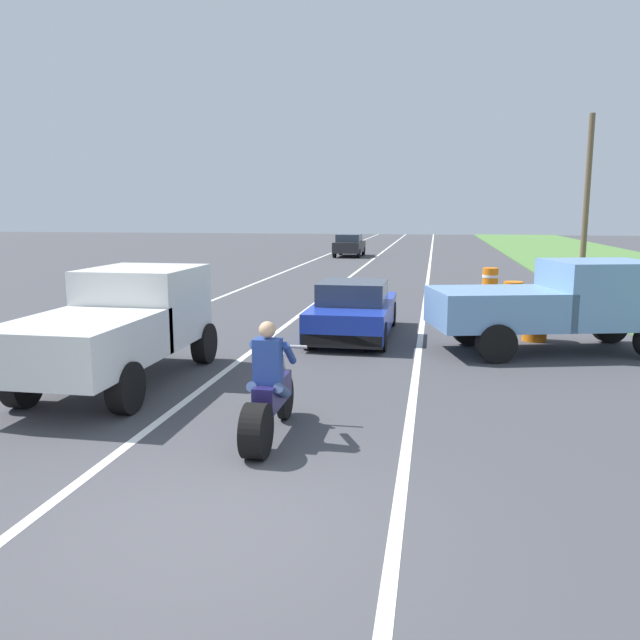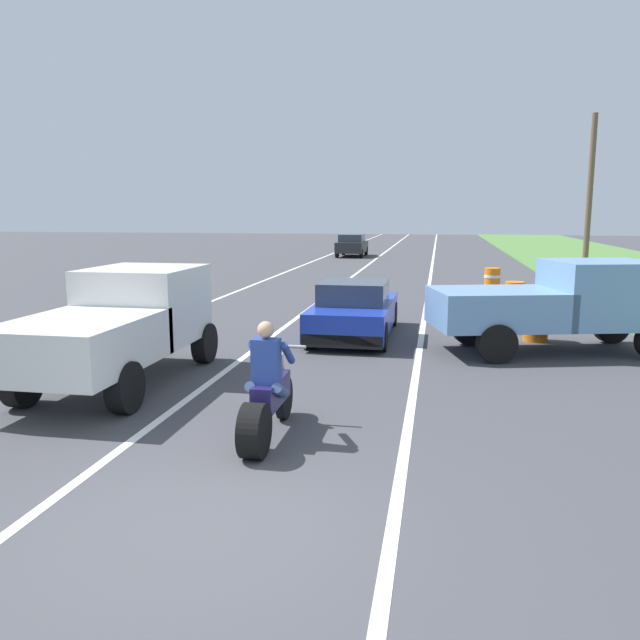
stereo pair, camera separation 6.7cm
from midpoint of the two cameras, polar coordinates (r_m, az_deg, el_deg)
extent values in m
plane|color=#424247|center=(6.60, -9.96, -17.75)|extent=(160.00, 160.00, 0.00)
cube|color=white|center=(26.72, -5.88, 3.16)|extent=(0.14, 120.00, 0.01)
cube|color=white|center=(25.65, 9.77, 2.80)|extent=(0.14, 120.00, 0.01)
cube|color=white|center=(25.94, 1.78, 3.01)|extent=(0.14, 120.00, 0.01)
cylinder|color=black|center=(8.04, -5.66, -9.82)|extent=(0.28, 0.69, 0.69)
cylinder|color=black|center=(9.47, -3.03, -6.95)|extent=(0.12, 0.63, 0.63)
cube|color=#1E194C|center=(8.71, -4.17, -6.42)|extent=(0.28, 1.10, 0.36)
cylinder|color=#B2B2B7|center=(9.30, -3.16, -4.92)|extent=(0.08, 0.36, 0.73)
cylinder|color=#A5A5AA|center=(9.18, -3.22, -2.35)|extent=(0.70, 0.05, 0.05)
cube|color=navy|center=(8.38, -4.61, -3.69)|extent=(0.36, 0.24, 0.60)
sphere|color=tan|center=(8.29, -4.65, -0.86)|extent=(0.22, 0.22, 0.22)
cylinder|color=#384C7A|center=(8.55, -5.69, -6.19)|extent=(0.14, 0.47, 0.32)
cylinder|color=navy|center=(8.70, -5.50, -2.85)|extent=(0.10, 0.51, 0.40)
cylinder|color=#384C7A|center=(8.46, -3.33, -6.33)|extent=(0.14, 0.47, 0.32)
cylinder|color=navy|center=(8.59, -2.67, -2.98)|extent=(0.10, 0.51, 0.40)
cube|color=#1E38B2|center=(15.58, 3.23, 0.47)|extent=(1.80, 4.30, 0.64)
cube|color=#333D4C|center=(15.30, 3.16, 2.49)|extent=(1.56, 1.70, 0.52)
cube|color=black|center=(13.62, 2.12, -1.89)|extent=(1.76, 0.20, 0.28)
cylinder|color=black|center=(17.29, 1.28, 0.70)|extent=(0.24, 0.64, 0.64)
cylinder|color=black|center=(17.11, 6.57, 0.54)|extent=(0.24, 0.64, 0.64)
cylinder|color=black|center=(14.19, -0.81, -1.29)|extent=(0.24, 0.64, 0.64)
cylinder|color=black|center=(13.97, 5.64, -1.51)|extent=(0.24, 0.64, 0.64)
cube|color=silver|center=(12.54, -15.26, 1.36)|extent=(1.90, 2.10, 1.40)
cube|color=#333D4C|center=(12.81, -14.66, 3.29)|extent=(1.67, 0.29, 0.57)
cube|color=silver|center=(10.64, -20.43, -1.99)|extent=(1.90, 2.70, 0.80)
cylinder|color=black|center=(13.78, -16.92, -1.70)|extent=(0.28, 0.80, 0.80)
cylinder|color=black|center=(13.08, -10.13, -2.03)|extent=(0.28, 0.80, 0.80)
cylinder|color=black|center=(11.00, -24.96, -5.03)|extent=(0.28, 0.80, 0.80)
cylinder|color=black|center=(10.10, -16.85, -5.79)|extent=(0.28, 0.80, 0.80)
cube|color=#6B93C6|center=(15.01, 23.87, 2.20)|extent=(2.52, 2.38, 1.40)
cube|color=#333D4C|center=(15.14, 25.13, 3.63)|extent=(0.71, 1.69, 0.57)
cube|color=#6B93C6|center=(14.13, 15.72, 1.02)|extent=(3.10, 2.53, 0.80)
cylinder|color=black|center=(16.27, 24.70, -0.48)|extent=(0.85, 0.48, 0.80)
cylinder|color=black|center=(14.93, 13.39, -0.69)|extent=(0.85, 0.48, 0.80)
cylinder|color=black|center=(13.32, 15.67, -2.03)|extent=(0.85, 0.48, 0.80)
cylinder|color=brown|center=(29.58, 23.00, 9.89)|extent=(0.24, 0.24, 7.02)
cylinder|color=orange|center=(15.82, 18.88, -0.01)|extent=(0.56, 0.56, 1.00)
cylinder|color=white|center=(15.79, 18.92, 0.71)|extent=(0.58, 0.58, 0.10)
cylinder|color=white|center=(15.85, 18.85, -0.54)|extent=(0.58, 0.58, 0.10)
cylinder|color=orange|center=(19.47, 17.09, 1.82)|extent=(0.56, 0.56, 1.00)
cylinder|color=white|center=(19.44, 17.12, 2.41)|extent=(0.58, 0.58, 0.10)
cylinder|color=white|center=(19.49, 17.07, 1.39)|extent=(0.58, 0.58, 0.10)
cylinder|color=orange|center=(23.97, 15.21, 3.32)|extent=(0.56, 0.56, 1.00)
cylinder|color=white|center=(23.95, 15.23, 3.79)|extent=(0.58, 0.58, 0.10)
cylinder|color=white|center=(23.98, 15.20, 2.96)|extent=(0.58, 0.58, 0.10)
cube|color=#262628|center=(43.40, 2.93, 6.56)|extent=(1.76, 4.00, 0.70)
cube|color=#333D4C|center=(43.17, 2.90, 7.34)|extent=(1.56, 2.00, 0.50)
cylinder|color=black|center=(44.91, 2.14, 6.22)|extent=(0.20, 0.60, 0.60)
cylinder|color=black|center=(44.71, 4.19, 6.19)|extent=(0.20, 0.60, 0.60)
cylinder|color=black|center=(42.15, 1.58, 6.00)|extent=(0.20, 0.60, 0.60)
cylinder|color=black|center=(41.93, 3.75, 5.96)|extent=(0.20, 0.60, 0.60)
camera|label=1|loc=(0.03, -89.84, 0.03)|focal=35.79mm
camera|label=2|loc=(0.03, 90.16, -0.03)|focal=35.79mm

